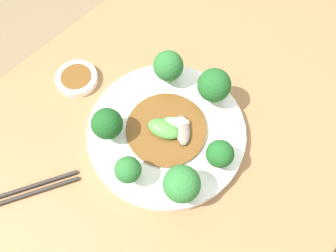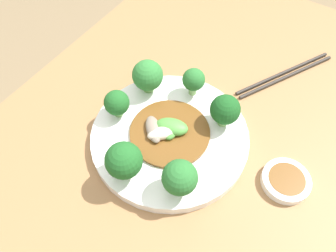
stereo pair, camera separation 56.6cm
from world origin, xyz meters
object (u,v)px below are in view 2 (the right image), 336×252
(sauce_dish, at_px, (286,181))
(broccoli_southwest, at_px, (180,178))
(broccoli_north, at_px, (117,103))
(broccoli_northeast, at_px, (148,76))
(plate, at_px, (168,136))
(broccoli_west, at_px, (124,161))
(broccoli_southeast, at_px, (225,110))
(stirfry_center, at_px, (167,130))
(chopsticks, at_px, (285,75))
(broccoli_east, at_px, (194,80))

(sauce_dish, bearing_deg, broccoli_southwest, 129.15)
(broccoli_southwest, distance_m, broccoli_north, 0.18)
(broccoli_southwest, bearing_deg, broccoli_northeast, 47.40)
(plate, height_order, broccoli_west, broccoli_west)
(broccoli_southeast, height_order, stirfry_center, broccoli_southeast)
(broccoli_southwest, xyz_separation_m, sauce_dish, (0.11, -0.14, -0.05))
(plate, height_order, stirfry_center, stirfry_center)
(broccoli_north, distance_m, chopsticks, 0.36)
(broccoli_northeast, xyz_separation_m, broccoli_southwest, (-0.15, -0.16, 0.00))
(plate, xyz_separation_m, sauce_dish, (0.03, -0.21, -0.00))
(plate, distance_m, broccoli_southeast, 0.11)
(broccoli_northeast, height_order, broccoli_north, broccoli_northeast)
(broccoli_southeast, bearing_deg, chopsticks, -14.69)
(broccoli_northeast, relative_size, broccoli_north, 1.23)
(broccoli_east, relative_size, sauce_dish, 0.73)
(sauce_dish, bearing_deg, broccoli_west, 120.90)
(plate, bearing_deg, sauce_dish, -81.67)
(broccoli_northeast, relative_size, broccoli_southeast, 1.05)
(broccoli_west, height_order, broccoli_north, broccoli_west)
(broccoli_northeast, distance_m, chopsticks, 0.29)
(sauce_dish, bearing_deg, broccoli_east, 71.86)
(broccoli_north, xyz_separation_m, stirfry_center, (0.01, -0.10, -0.02))
(broccoli_west, height_order, sauce_dish, broccoli_west)
(stirfry_center, height_order, sauce_dish, stirfry_center)
(broccoli_northeast, bearing_deg, chopsticks, -46.37)
(broccoli_northeast, xyz_separation_m, broccoli_east, (0.04, -0.08, -0.00))
(broccoli_southwest, distance_m, stirfry_center, 0.11)
(plate, distance_m, broccoli_north, 0.11)
(broccoli_west, bearing_deg, broccoli_southwest, -75.69)
(broccoli_east, bearing_deg, stirfry_center, -175.71)
(plate, distance_m, broccoli_west, 0.12)
(broccoli_east, distance_m, sauce_dish, 0.24)
(plate, bearing_deg, broccoli_east, 5.48)
(sauce_dish, bearing_deg, plate, 98.33)
(broccoli_north, relative_size, sauce_dish, 0.70)
(chopsticks, relative_size, sauce_dish, 2.74)
(stirfry_center, bearing_deg, broccoli_southwest, -136.98)
(chopsticks, bearing_deg, stirfry_center, 154.94)
(broccoli_north, bearing_deg, broccoli_southeast, -63.41)
(stirfry_center, xyz_separation_m, chopsticks, (0.26, -0.12, -0.02))
(plate, relative_size, stirfry_center, 1.98)
(broccoli_northeast, xyz_separation_m, sauce_dish, (-0.03, -0.30, -0.05))
(broccoli_northeast, xyz_separation_m, broccoli_west, (-0.17, -0.07, 0.00))
(broccoli_west, relative_size, sauce_dish, 0.90)
(broccoli_northeast, relative_size, chopsticks, 0.31)
(plate, height_order, broccoli_north, broccoli_north)
(broccoli_west, bearing_deg, broccoli_north, 43.33)
(broccoli_southwest, height_order, broccoli_east, broccoli_southwest)
(broccoli_northeast, bearing_deg, broccoli_east, -63.43)
(broccoli_northeast, bearing_deg, broccoli_southwest, -132.60)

